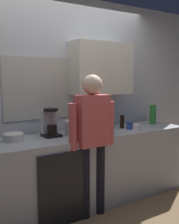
# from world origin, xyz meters

# --- Properties ---
(ground_plane) EXTENTS (8.00, 8.00, 0.00)m
(ground_plane) POSITION_xyz_m (0.00, 0.00, 0.00)
(ground_plane) COLOR #8C6D4C
(kitchen_counter) EXTENTS (3.02, 0.64, 0.88)m
(kitchen_counter) POSITION_xyz_m (0.00, 0.30, 0.44)
(kitchen_counter) COLOR #B2B7BC
(kitchen_counter) RESTS_ON ground_plane
(dishwasher_panel) EXTENTS (0.56, 0.02, 0.80)m
(dishwasher_panel) POSITION_xyz_m (-0.37, -0.03, 0.40)
(dishwasher_panel) COLOR black
(dishwasher_panel) RESTS_ON ground_plane
(back_wall_assembly) EXTENTS (4.62, 0.42, 2.60)m
(back_wall_assembly) POSITION_xyz_m (0.05, 0.70, 1.35)
(back_wall_assembly) COLOR silver
(back_wall_assembly) RESTS_ON ground_plane
(coffee_maker) EXTENTS (0.20, 0.20, 0.33)m
(coffee_maker) POSITION_xyz_m (-0.32, 0.41, 1.03)
(coffee_maker) COLOR black
(coffee_maker) RESTS_ON kitchen_counter
(bottle_dark_sauce) EXTENTS (0.06, 0.06, 0.18)m
(bottle_dark_sauce) POSITION_xyz_m (0.69, 0.34, 0.97)
(bottle_dark_sauce) COLOR black
(bottle_dark_sauce) RESTS_ON kitchen_counter
(bottle_clear_soda) EXTENTS (0.09, 0.09, 0.28)m
(bottle_clear_soda) POSITION_xyz_m (1.28, 0.37, 1.02)
(bottle_clear_soda) COLOR #2D8C33
(bottle_clear_soda) RESTS_ON kitchen_counter
(cup_blue_mug) EXTENTS (0.08, 0.08, 0.10)m
(cup_blue_mug) POSITION_xyz_m (0.73, 0.24, 0.93)
(cup_blue_mug) COLOR #3351B2
(cup_blue_mug) RESTS_ON kitchen_counter
(cup_terracotta_mug) EXTENTS (0.08, 0.08, 0.09)m
(cup_terracotta_mug) POSITION_xyz_m (-0.07, 0.07, 0.93)
(cup_terracotta_mug) COLOR #B26647
(cup_terracotta_mug) RESTS_ON kitchen_counter
(cup_white_mug) EXTENTS (0.08, 0.08, 0.09)m
(cup_white_mug) POSITION_xyz_m (0.72, 0.09, 0.93)
(cup_white_mug) COLOR white
(cup_white_mug) RESTS_ON kitchen_counter
(mixing_bowl) EXTENTS (0.22, 0.22, 0.08)m
(mixing_bowl) POSITION_xyz_m (-0.76, 0.41, 0.92)
(mixing_bowl) COLOR white
(mixing_bowl) RESTS_ON kitchen_counter
(potted_plant) EXTENTS (0.15, 0.15, 0.23)m
(potted_plant) POSITION_xyz_m (0.25, 0.12, 1.02)
(potted_plant) COLOR #9E5638
(potted_plant) RESTS_ON kitchen_counter
(storage_canister) EXTENTS (0.14, 0.14, 0.17)m
(storage_canister) POSITION_xyz_m (-0.09, 0.34, 0.97)
(storage_canister) COLOR silver
(storage_canister) RESTS_ON kitchen_counter
(person_at_sink) EXTENTS (0.57, 0.22, 1.60)m
(person_at_sink) POSITION_xyz_m (0.00, 0.00, 0.95)
(person_at_sink) COLOR black
(person_at_sink) RESTS_ON ground_plane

